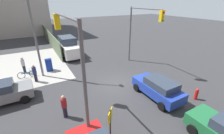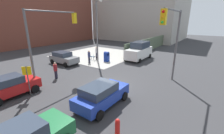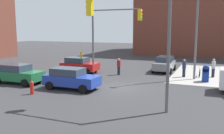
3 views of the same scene
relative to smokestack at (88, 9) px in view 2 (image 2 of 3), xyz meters
The scene contains 20 objects.
ground_plane 42.85m from the smokestack, 134.11° to the right, with size 120.00×120.00×0.00m, color #333335.
sidewalk_corner 30.57m from the smokestack, 133.71° to the right, with size 12.00×12.00×0.01m, color #9E9B93.
construction_fence 29.56m from the smokestack, 109.18° to the right, with size 23.51×0.12×2.40m, color #56664C.
building_warehouse_north 20.39m from the smokestack, 168.62° to the left, with size 32.00×18.00×14.59m.
building_loft_east 18.13m from the smokestack, 67.41° to the right, with size 20.00×24.00×14.93m.
smokestack is the anchor object (origin of this frame).
traffic_signal_nw_corner 40.92m from the smokestack, 141.12° to the right, with size 5.16×0.36×6.50m.
traffic_signal_se_corner 43.77m from the smokestack, 127.51° to the right, with size 5.03×0.36×6.50m.
street_lamp_corner 34.70m from the smokestack, 134.54° to the right, with size 1.83×2.19×8.00m.
warning_sign_two_way 44.10m from the smokestack, 142.62° to the right, with size 0.48×0.48×2.40m.
mailbox_blue 35.00m from the smokestack, 132.46° to the right, with size 0.56×0.64×1.43m.
fire_hydrant 49.11m from the smokestack, 134.90° to the right, with size 0.26×0.26×0.94m.
sedan_red 44.30m from the smokestack, 144.51° to the right, with size 3.88×2.02×1.62m.
hatchback_gray 35.45m from the smokestack, 142.31° to the right, with size 2.02×4.13×1.62m.
hatchback_blue 46.18m from the smokestack, 135.51° to the right, with size 4.22×2.02×1.62m.
van_white_delivery 35.00m from the smokestack, 124.02° to the right, with size 5.40×2.32×2.62m.
pedestrian_crossing 35.29m from the smokestack, 136.63° to the right, with size 0.36×0.36×1.73m.
pedestrian_waiting 40.69m from the smokestack, 141.41° to the right, with size 0.36×0.36×1.68m.
pedestrian_walking_north 32.87m from the smokestack, 134.59° to the right, with size 0.36×0.36×1.78m.
bicycle_leaning_on_fence 33.99m from the smokestack, 135.83° to the right, with size 0.05×1.75×0.97m.
Camera 2 is at (-10.33, -7.64, 5.63)m, focal length 24.00 mm.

